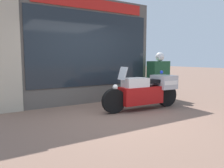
# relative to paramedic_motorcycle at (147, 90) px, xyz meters

# --- Properties ---
(ground_plane) EXTENTS (60.00, 60.00, 0.00)m
(ground_plane) POSITION_rel_paramedic_motorcycle_xyz_m (-1.25, -0.26, -0.53)
(ground_plane) COLOR #7A5B4C
(shop_building) EXTENTS (5.03, 0.55, 3.24)m
(shop_building) POSITION_rel_paramedic_motorcycle_xyz_m (-1.61, 1.74, 1.10)
(shop_building) COLOR #56514C
(shop_building) RESTS_ON ground
(window_display) EXTENTS (3.76, 0.30, 1.80)m
(window_display) POSITION_rel_paramedic_motorcycle_xyz_m (-0.91, 1.76, -0.09)
(window_display) COLOR slate
(window_display) RESTS_ON ground
(paramedic_motorcycle) EXTENTS (2.39, 0.65, 1.17)m
(paramedic_motorcycle) POSITION_rel_paramedic_motorcycle_xyz_m (0.00, 0.00, 0.00)
(paramedic_motorcycle) COLOR black
(paramedic_motorcycle) RESTS_ON ground
(utility_cabinet) EXTENTS (0.72, 0.42, 1.30)m
(utility_cabinet) POSITION_rel_paramedic_motorcycle_xyz_m (1.48, 1.12, 0.12)
(utility_cabinet) COLOR #1E4C2D
(utility_cabinet) RESTS_ON ground
(white_helmet) EXTENTS (0.30, 0.30, 0.30)m
(white_helmet) POSITION_rel_paramedic_motorcycle_xyz_m (1.46, 1.04, 0.93)
(white_helmet) COLOR white
(white_helmet) RESTS_ON utility_cabinet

